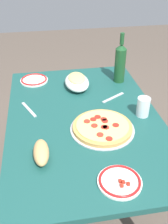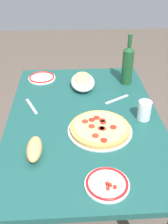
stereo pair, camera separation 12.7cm
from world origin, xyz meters
name	(u,v)px [view 2 (the right image)]	position (x,y,z in m)	size (l,w,h in m)	color
ground_plane	(84,202)	(0.00, 0.00, 0.00)	(8.00, 8.00, 0.00)	brown
dining_table	(84,135)	(0.00, 0.00, 0.59)	(1.21, 0.81, 0.72)	#194C47
pepperoni_pizza	(100,128)	(0.13, 0.07, 0.73)	(0.32, 0.32, 0.03)	#B7B7BC
baked_pasta_dish	(83,81)	(-0.34, 0.01, 0.76)	(0.24, 0.15, 0.08)	white
wine_bottle	(128,64)	(-0.37, 0.30, 0.85)	(0.07, 0.07, 0.32)	#194723
water_glass	(144,110)	(0.04, 0.31, 0.77)	(0.07, 0.07, 0.10)	silver
side_plate_near	(42,78)	(-0.47, -0.26, 0.73)	(0.18, 0.18, 0.02)	white
side_plate_far	(107,184)	(0.47, 0.06, 0.73)	(0.18, 0.18, 0.02)	white
bread_loaf	(34,149)	(0.28, -0.23, 0.75)	(0.16, 0.07, 0.06)	tan
fork_left	(31,106)	(-0.12, -0.29, 0.72)	(0.17, 0.02, 0.01)	#B7B7BC
fork_right	(117,99)	(-0.16, 0.20, 0.72)	(0.17, 0.02, 0.01)	#B7B7BC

